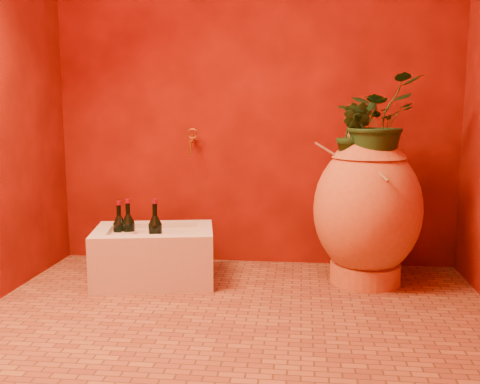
# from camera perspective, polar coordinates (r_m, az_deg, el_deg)

# --- Properties ---
(floor) EXTENTS (2.50, 2.50, 0.00)m
(floor) POSITION_cam_1_polar(r_m,az_deg,el_deg) (2.56, -0.55, -13.57)
(floor) COLOR brown
(floor) RESTS_ON ground
(wall_back) EXTENTS (2.50, 0.02, 2.50)m
(wall_back) POSITION_cam_1_polar(r_m,az_deg,el_deg) (3.37, 1.58, 13.49)
(wall_back) COLOR #500C04
(wall_back) RESTS_ON ground
(amphora) EXTENTS (0.76, 0.76, 0.86)m
(amphora) POSITION_cam_1_polar(r_m,az_deg,el_deg) (3.07, 13.42, -1.72)
(amphora) COLOR #C77938
(amphora) RESTS_ON floor
(stone_basin) EXTENTS (0.73, 0.57, 0.31)m
(stone_basin) POSITION_cam_1_polar(r_m,az_deg,el_deg) (3.10, -9.13, -6.76)
(stone_basin) COLOR beige
(stone_basin) RESTS_ON floor
(wine_bottle_a) EXTENTS (0.07, 0.07, 0.29)m
(wine_bottle_a) POSITION_cam_1_polar(r_m,az_deg,el_deg) (3.12, -12.72, -4.37)
(wine_bottle_a) COLOR black
(wine_bottle_a) RESTS_ON stone_basin
(wine_bottle_b) EXTENTS (0.08, 0.08, 0.32)m
(wine_bottle_b) POSITION_cam_1_polar(r_m,az_deg,el_deg) (2.98, -9.01, -4.67)
(wine_bottle_b) COLOR black
(wine_bottle_b) RESTS_ON stone_basin
(wine_bottle_c) EXTENTS (0.08, 0.08, 0.31)m
(wine_bottle_c) POSITION_cam_1_polar(r_m,az_deg,el_deg) (3.09, -11.79, -4.35)
(wine_bottle_c) COLOR black
(wine_bottle_c) RESTS_ON stone_basin
(wall_tap) EXTENTS (0.07, 0.14, 0.16)m
(wall_tap) POSITION_cam_1_polar(r_m,az_deg,el_deg) (3.34, -5.12, 5.57)
(wall_tap) COLOR #A37C25
(wall_tap) RESTS_ON wall_back
(plant_main) EXTENTS (0.59, 0.59, 0.50)m
(plant_main) POSITION_cam_1_polar(r_m,az_deg,el_deg) (3.01, 14.30, 7.37)
(plant_main) COLOR #164018
(plant_main) RESTS_ON amphora
(plant_side) EXTENTS (0.24, 0.22, 0.35)m
(plant_side) POSITION_cam_1_polar(r_m,az_deg,el_deg) (2.97, 12.01, 6.05)
(plant_side) COLOR #164018
(plant_side) RESTS_ON amphora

